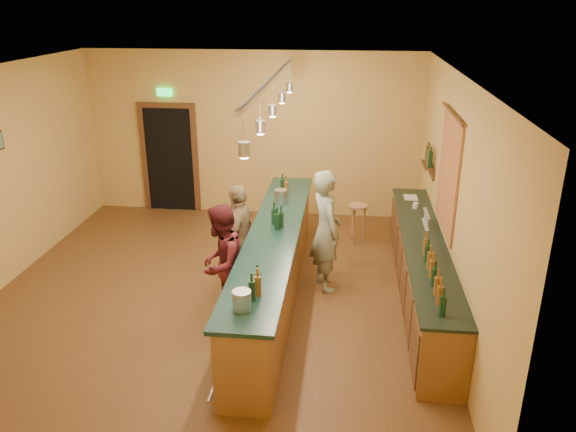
# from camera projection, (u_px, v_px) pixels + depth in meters

# --- Properties ---
(floor) EXTENTS (7.00, 7.00, 0.00)m
(floor) POSITION_uv_depth(u_px,v_px,m) (216.00, 295.00, 8.27)
(floor) COLOR brown
(floor) RESTS_ON ground
(ceiling) EXTENTS (6.50, 7.00, 0.02)m
(ceiling) POSITION_uv_depth(u_px,v_px,m) (204.00, 73.00, 7.11)
(ceiling) COLOR silver
(ceiling) RESTS_ON wall_back
(wall_back) EXTENTS (6.50, 0.02, 3.20)m
(wall_back) POSITION_uv_depth(u_px,v_px,m) (253.00, 135.00, 10.93)
(wall_back) COLOR #DEB353
(wall_back) RESTS_ON floor
(wall_front) EXTENTS (6.50, 0.02, 3.20)m
(wall_front) POSITION_uv_depth(u_px,v_px,m) (105.00, 334.00, 4.45)
(wall_front) COLOR #DEB353
(wall_front) RESTS_ON floor
(wall_right) EXTENTS (0.02, 7.00, 3.20)m
(wall_right) POSITION_uv_depth(u_px,v_px,m) (453.00, 201.00, 7.35)
(wall_right) COLOR #DEB353
(wall_right) RESTS_ON floor
(doorway) EXTENTS (1.15, 0.09, 2.48)m
(doorway) POSITION_uv_depth(u_px,v_px,m) (170.00, 156.00, 11.25)
(doorway) COLOR black
(doorway) RESTS_ON wall_back
(tapestry) EXTENTS (0.03, 1.40, 1.60)m
(tapestry) POSITION_uv_depth(u_px,v_px,m) (448.00, 174.00, 7.63)
(tapestry) COLOR #A5212B
(tapestry) RESTS_ON wall_right
(bottle_shelf) EXTENTS (0.17, 0.55, 0.54)m
(bottle_shelf) POSITION_uv_depth(u_px,v_px,m) (429.00, 158.00, 9.10)
(bottle_shelf) COLOR #4A3316
(bottle_shelf) RESTS_ON wall_right
(back_counter) EXTENTS (0.60, 4.55, 1.27)m
(back_counter) POSITION_uv_depth(u_px,v_px,m) (422.00, 270.00, 7.95)
(back_counter) COLOR brown
(back_counter) RESTS_ON floor
(tasting_bar) EXTENTS (0.74, 5.10, 1.38)m
(tasting_bar) POSITION_uv_depth(u_px,v_px,m) (274.00, 261.00, 7.96)
(tasting_bar) COLOR brown
(tasting_bar) RESTS_ON floor
(pendant_track) EXTENTS (0.11, 4.60, 0.50)m
(pendant_track) POSITION_uv_depth(u_px,v_px,m) (272.00, 92.00, 7.10)
(pendant_track) COLOR silver
(pendant_track) RESTS_ON ceiling
(bartender) EXTENTS (0.67, 0.79, 1.84)m
(bartender) POSITION_uv_depth(u_px,v_px,m) (326.00, 231.00, 8.19)
(bartender) COLOR gray
(bartender) RESTS_ON floor
(customer_a) EXTENTS (0.77, 0.90, 1.63)m
(customer_a) POSITION_uv_depth(u_px,v_px,m) (221.00, 264.00, 7.39)
(customer_a) COLOR #59191E
(customer_a) RESTS_ON floor
(customer_b) EXTENTS (0.48, 0.98, 1.61)m
(customer_b) POSITION_uv_depth(u_px,v_px,m) (240.00, 237.00, 8.25)
(customer_b) COLOR #997A51
(customer_b) RESTS_ON floor
(bar_stool) EXTENTS (0.34, 0.34, 0.70)m
(bar_stool) POSITION_uv_depth(u_px,v_px,m) (357.00, 213.00, 9.89)
(bar_stool) COLOR #B1794F
(bar_stool) RESTS_ON floor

